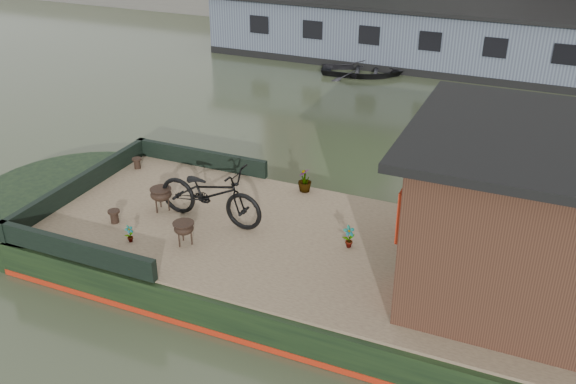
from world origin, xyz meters
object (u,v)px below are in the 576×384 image
at_px(bicycle, 210,193).
at_px(brazier_front, 184,233).
at_px(brazier_rear, 162,199).
at_px(dinghy, 363,66).
at_px(cabin, 551,219).
at_px(potted_plant_a, 349,237).

height_order(bicycle, brazier_front, bicycle).
distance_m(brazier_rear, dinghy, 11.53).
distance_m(cabin, dinghy, 13.17).
relative_size(brazier_rear, dinghy, 0.16).
xyz_separation_m(bicycle, brazier_rear, (-0.99, -0.03, -0.31)).
relative_size(brazier_front, dinghy, 0.15).
relative_size(cabin, potted_plant_a, 10.49).
bearing_deg(brazier_front, potted_plant_a, 21.42).
height_order(bicycle, brazier_rear, bicycle).
xyz_separation_m(bicycle, brazier_front, (-0.01, -0.86, -0.32)).
distance_m(bicycle, potted_plant_a, 2.49).
bearing_deg(dinghy, cabin, -165.41).
distance_m(bicycle, dinghy, 11.55).
height_order(cabin, brazier_rear, cabin).
xyz_separation_m(brazier_rear, dinghy, (0.12, 11.51, -0.59)).
bearing_deg(bicycle, cabin, -87.67).
bearing_deg(cabin, brazier_front, -171.03).
distance_m(potted_plant_a, brazier_rear, 3.45).
bearing_deg(brazier_rear, cabin, 0.12).
relative_size(bicycle, brazier_front, 4.99).
xyz_separation_m(cabin, potted_plant_a, (-2.88, 0.12, -1.04)).
relative_size(potted_plant_a, dinghy, 0.14).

